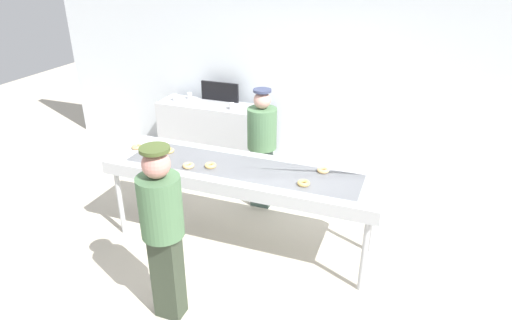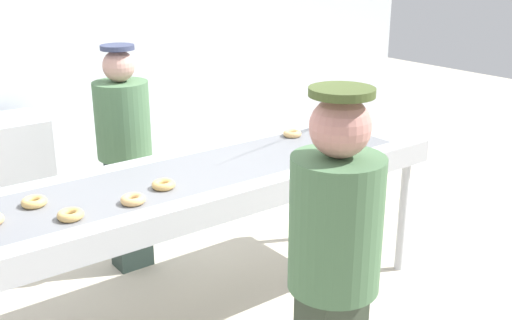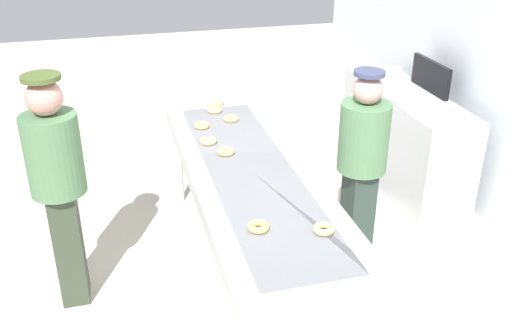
# 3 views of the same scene
# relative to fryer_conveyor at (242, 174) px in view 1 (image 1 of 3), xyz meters

# --- Properties ---
(ground_plane) EXTENTS (16.00, 16.00, 0.00)m
(ground_plane) POSITION_rel_fryer_conveyor_xyz_m (0.00, 0.00, -0.86)
(ground_plane) COLOR beige
(back_wall) EXTENTS (8.00, 0.12, 2.80)m
(back_wall) POSITION_rel_fryer_conveyor_xyz_m (0.00, 2.24, 0.54)
(back_wall) COLOR silver
(back_wall) RESTS_ON ground
(fryer_conveyor) EXTENTS (2.92, 0.80, 0.93)m
(fryer_conveyor) POSITION_rel_fryer_conveyor_xyz_m (0.00, 0.00, 0.00)
(fryer_conveyor) COLOR #B7BABF
(fryer_conveyor) RESTS_ON ground
(glazed_donut_0) EXTENTS (0.17, 0.17, 0.04)m
(glazed_donut_0) POSITION_rel_fryer_conveyor_xyz_m (-0.31, -0.11, 0.09)
(glazed_donut_0) COLOR #E3B364
(glazed_donut_0) RESTS_ON fryer_conveyor
(glazed_donut_1) EXTENTS (0.15, 0.15, 0.04)m
(glazed_donut_1) POSITION_rel_fryer_conveyor_xyz_m (-1.31, 0.03, 0.09)
(glazed_donut_1) COLOR #E5AC6A
(glazed_donut_1) RESTS_ON fryer_conveyor
(glazed_donut_2) EXTENTS (0.17, 0.17, 0.04)m
(glazed_donut_2) POSITION_rel_fryer_conveyor_xyz_m (-1.14, -0.02, 0.09)
(glazed_donut_2) COLOR #E8B26E
(glazed_donut_2) RESTS_ON fryer_conveyor
(glazed_donut_3) EXTENTS (0.17, 0.17, 0.04)m
(glazed_donut_3) POSITION_rel_fryer_conveyor_xyz_m (-0.83, -0.19, 0.09)
(glazed_donut_3) COLOR #DEAF62
(glazed_donut_3) RESTS_ON fryer_conveyor
(glazed_donut_4) EXTENTS (0.15, 0.15, 0.04)m
(glazed_donut_4) POSITION_rel_fryer_conveyor_xyz_m (0.82, 0.20, 0.09)
(glazed_donut_4) COLOR #E2B26F
(glazed_donut_4) RESTS_ON fryer_conveyor
(glazed_donut_5) EXTENTS (0.17, 0.17, 0.04)m
(glazed_donut_5) POSITION_rel_fryer_conveyor_xyz_m (-0.91, 0.06, 0.09)
(glazed_donut_5) COLOR #E8BA67
(glazed_donut_5) RESTS_ON fryer_conveyor
(glazed_donut_6) EXTENTS (0.17, 0.17, 0.04)m
(glazed_donut_6) POSITION_rel_fryer_conveyor_xyz_m (-0.52, -0.19, 0.09)
(glazed_donut_6) COLOR #E9B56F
(glazed_donut_6) RESTS_ON fryer_conveyor
(glazed_donut_7) EXTENTS (0.15, 0.15, 0.04)m
(glazed_donut_7) POSITION_rel_fryer_conveyor_xyz_m (0.70, -0.14, 0.09)
(glazed_donut_7) COLOR #E8BA62
(glazed_donut_7) RESTS_ON fryer_conveyor
(worker_baker) EXTENTS (0.35, 0.35, 1.53)m
(worker_baker) POSITION_rel_fryer_conveyor_xyz_m (-0.08, 0.84, 0.01)
(worker_baker) COLOR #273630
(worker_baker) RESTS_ON ground
(customer_waiting) EXTENTS (0.35, 0.35, 1.64)m
(customer_waiting) POSITION_rel_fryer_conveyor_xyz_m (-0.19, -1.24, 0.09)
(customer_waiting) COLOR #323C2D
(customer_waiting) RESTS_ON ground
(prep_counter) EXTENTS (1.72, 0.51, 0.93)m
(prep_counter) POSITION_rel_fryer_conveyor_xyz_m (-1.17, 1.79, -0.39)
(prep_counter) COLOR #B7BABF
(prep_counter) RESTS_ON ground
(paper_cup_0) EXTENTS (0.07, 0.07, 0.10)m
(paper_cup_0) POSITION_rel_fryer_conveyor_xyz_m (-0.85, 1.69, 0.12)
(paper_cup_0) COLOR white
(paper_cup_0) RESTS_ON prep_counter
(paper_cup_1) EXTENTS (0.07, 0.07, 0.10)m
(paper_cup_1) POSITION_rel_fryer_conveyor_xyz_m (-1.81, 1.76, 0.12)
(paper_cup_1) COLOR white
(paper_cup_1) RESTS_ON prep_counter
(paper_cup_2) EXTENTS (0.07, 0.07, 0.10)m
(paper_cup_2) POSITION_rel_fryer_conveyor_xyz_m (-1.65, 1.92, 0.12)
(paper_cup_2) COLOR white
(paper_cup_2) RESTS_ON prep_counter
(menu_display) EXTENTS (0.59, 0.04, 0.28)m
(menu_display) POSITION_rel_fryer_conveyor_xyz_m (-1.17, 2.00, 0.21)
(menu_display) COLOR black
(menu_display) RESTS_ON prep_counter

